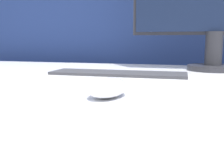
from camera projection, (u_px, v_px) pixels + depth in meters
partition_panel at (139, 91)px, 1.42m from camera, size 5.00×0.03×1.09m
computer_mouse_near at (108, 88)px, 0.52m from camera, size 0.09×0.12×0.04m
keyboard at (118, 76)px, 0.74m from camera, size 0.41×0.12×0.02m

